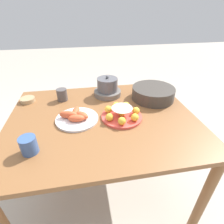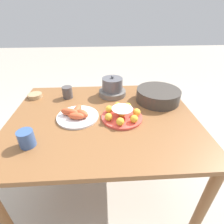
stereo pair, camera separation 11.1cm
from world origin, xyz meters
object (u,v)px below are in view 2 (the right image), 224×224
(warming_pot, at_px, (112,88))
(cup_near, at_px, (26,139))
(cake_plate, at_px, (122,114))
(dining_table, at_px, (103,128))
(sauce_bowl, at_px, (35,95))
(serving_bowl, at_px, (158,95))
(seafood_platter, at_px, (77,115))
(cup_far, at_px, (67,92))

(warming_pot, bearing_deg, cup_near, -130.26)
(cake_plate, height_order, warming_pot, warming_pot)
(dining_table, bearing_deg, sauce_bowl, 150.35)
(serving_bowl, distance_m, seafood_platter, 0.63)
(dining_table, height_order, cake_plate, cake_plate)
(sauce_bowl, relative_size, cup_far, 1.17)
(serving_bowl, distance_m, cup_near, 0.94)
(dining_table, relative_size, warming_pot, 5.65)
(dining_table, height_order, warming_pot, warming_pot)
(dining_table, bearing_deg, cup_far, 133.82)
(cake_plate, relative_size, seafood_platter, 0.98)
(sauce_bowl, bearing_deg, seafood_platter, -40.65)
(dining_table, bearing_deg, cup_near, -147.00)
(seafood_platter, height_order, cup_far, cup_far)
(dining_table, height_order, cup_near, cup_near)
(cake_plate, xyz_separation_m, serving_bowl, (0.30, 0.22, 0.02))
(cup_far, height_order, warming_pot, warming_pot)
(seafood_platter, distance_m, cup_near, 0.34)
(warming_pot, bearing_deg, dining_table, -104.88)
(cup_near, height_order, warming_pot, warming_pot)
(seafood_platter, bearing_deg, dining_table, 2.90)
(cup_near, bearing_deg, serving_bowl, 28.49)
(sauce_bowl, height_order, seafood_platter, seafood_platter)
(cake_plate, relative_size, warming_pot, 1.23)
(serving_bowl, xyz_separation_m, warming_pot, (-0.34, 0.13, 0.01))
(cake_plate, bearing_deg, cup_far, 141.17)
(cup_far, bearing_deg, cup_near, -103.10)
(cake_plate, xyz_separation_m, sauce_bowl, (-0.66, 0.34, -0.01))
(sauce_bowl, bearing_deg, dining_table, -29.65)
(sauce_bowl, bearing_deg, serving_bowl, -7.07)
(cake_plate, bearing_deg, serving_bowl, 36.39)
(dining_table, height_order, cup_far, cup_far)
(cup_far, bearing_deg, warming_pot, 4.05)
(cup_near, bearing_deg, cup_far, 76.90)
(cup_near, distance_m, warming_pot, 0.75)
(cake_plate, height_order, cup_near, cup_near)
(serving_bowl, distance_m, warming_pot, 0.36)
(cup_near, height_order, cup_far, same)
(serving_bowl, height_order, cup_near, serving_bowl)
(sauce_bowl, xyz_separation_m, seafood_platter, (0.37, -0.32, 0.00))
(cup_far, distance_m, warming_pot, 0.36)
(warming_pot, bearing_deg, sauce_bowl, -179.49)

